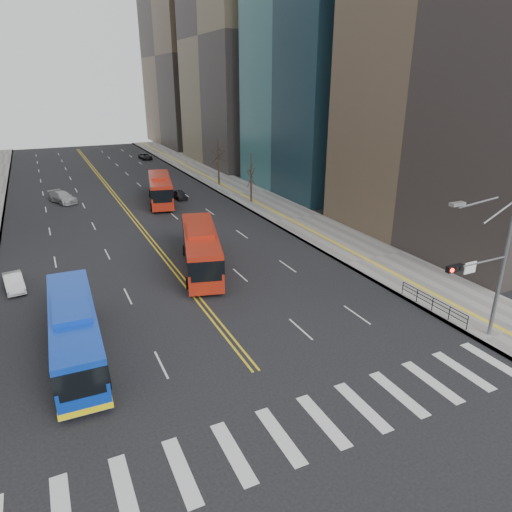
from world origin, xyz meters
TOP-DOWN VIEW (x-y plane):
  - ground at (0.00, 0.00)m, footprint 220.00×220.00m
  - sidewalk_right at (17.50, 45.00)m, footprint 7.00×130.00m
  - crosswalk at (0.00, 0.00)m, footprint 26.70×4.00m
  - centerline at (0.00, 55.00)m, footprint 0.55×100.00m
  - office_towers at (0.12, 68.51)m, footprint 83.00×134.00m
  - signal_mast at (13.77, 2.00)m, footprint 5.37×0.37m
  - pedestrian_railing at (14.30, 6.00)m, footprint 0.06×6.06m
  - street_trees at (-7.18, 34.55)m, footprint 35.20×47.20m
  - blue_bus at (-8.94, 10.90)m, footprint 3.06×12.06m
  - red_bus_near at (2.18, 20.57)m, footprint 5.80×12.22m
  - red_bus_far at (4.98, 45.10)m, footprint 5.15×12.19m
  - car_white at (-12.50, 23.06)m, footprint 1.78×3.94m
  - car_dark_mid at (7.87, 46.06)m, footprint 1.44×3.57m
  - car_silver at (-6.98, 50.81)m, footprint 3.87×5.51m
  - car_dark_far at (11.31, 82.45)m, footprint 2.26×4.50m

SIDE VIEW (x-z plane):
  - ground at x=0.00m, z-range 0.00..0.00m
  - crosswalk at x=0.00m, z-range 0.00..0.01m
  - centerline at x=0.00m, z-range 0.00..0.01m
  - sidewalk_right at x=17.50m, z-range 0.00..0.15m
  - car_dark_mid at x=7.87m, z-range 0.00..1.22m
  - car_dark_far at x=11.31m, z-range 0.00..1.22m
  - car_white at x=-12.50m, z-range 0.00..1.26m
  - car_silver at x=-6.98m, z-range 0.00..1.48m
  - pedestrian_railing at x=14.30m, z-range 0.31..1.33m
  - blue_bus at x=-8.94m, z-range 0.09..3.58m
  - red_bus_far at x=4.98m, z-range 0.21..3.96m
  - red_bus_near at x=2.18m, z-range 0.21..3.97m
  - signal_mast at x=13.77m, z-range 0.16..9.55m
  - street_trees at x=-7.18m, z-range 1.07..8.67m
  - office_towers at x=0.12m, z-range -5.08..52.92m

